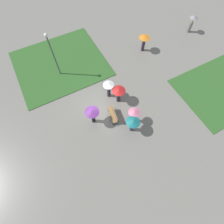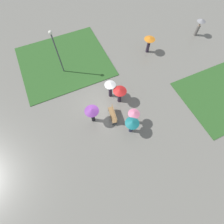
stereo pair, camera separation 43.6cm
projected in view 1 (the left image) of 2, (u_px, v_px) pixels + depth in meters
name	position (u px, v px, depth m)	size (l,w,h in m)	color
ground_plane	(100.00, 108.00, 16.06)	(90.00, 90.00, 0.00)	slate
lawn_patch_near	(60.00, 63.00, 18.66)	(8.35, 9.10, 0.06)	#2D5B26
lawn_patch_far	(221.00, 89.00, 17.08)	(6.51, 8.14, 0.06)	#2D5B26
park_bench	(113.00, 114.00, 15.23)	(1.66, 0.66, 0.90)	brown
lamp_post	(52.00, 51.00, 15.34)	(0.32, 0.32, 4.79)	#474C51
crowd_person_teal	(133.00, 123.00, 13.83)	(1.14, 1.14, 1.79)	#282D47
crowd_person_white	(109.00, 87.00, 15.52)	(1.00, 1.00, 1.91)	#2D2333
crowd_person_purple	(92.00, 113.00, 14.10)	(1.19, 1.19, 1.94)	black
crowd_person_pink	(134.00, 114.00, 14.31)	(0.96, 0.96, 1.75)	#282D47
crowd_person_red	(119.00, 92.00, 15.29)	(1.19, 1.19, 1.78)	#2D2333
lone_walker_far_path	(193.00, 21.00, 19.95)	(0.93, 0.93, 2.02)	slate
lone_walker_mid_plaza	(144.00, 40.00, 18.49)	(1.15, 1.15, 1.83)	#2D2333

